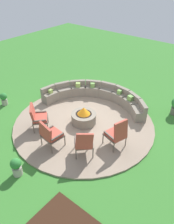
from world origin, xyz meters
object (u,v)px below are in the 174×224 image
(fire_pit, at_px, (84,117))
(potted_plant_1, at_px, (16,167))
(lounge_chair_front_right, at_px, (50,134))
(lounge_chair_back_left, at_px, (84,142))
(curved_stone_bench, at_px, (97,96))
(lounge_chair_front_left, at_px, (38,116))
(potted_plant_0, at_px, (4,98))
(lounge_chair_back_right, at_px, (117,133))

(fire_pit, height_order, potted_plant_1, fire_pit)
(lounge_chair_front_right, bearing_deg, lounge_chair_back_left, 25.47)
(lounge_chair_front_right, xyz_separation_m, lounge_chair_back_left, (1.11, 0.40, -0.01))
(curved_stone_bench, xyz_separation_m, potted_plant_1, (0.62, -4.75, -0.01))
(lounge_chair_front_left, distance_m, potted_plant_0, 2.56)
(lounge_chair_front_left, relative_size, potted_plant_1, 1.67)
(curved_stone_bench, distance_m, potted_plant_1, 4.79)
(lounge_chair_front_left, height_order, lounge_chair_front_right, lounge_chair_front_right)
(lounge_chair_back_left, distance_m, potted_plant_0, 4.74)
(curved_stone_bench, bearing_deg, fire_pit, -70.22)
(lounge_chair_back_right, height_order, potted_plant_0, lounge_chair_back_right)
(curved_stone_bench, height_order, potted_plant_1, curved_stone_bench)
(lounge_chair_front_left, height_order, lounge_chair_back_right, lounge_chair_back_right)
(fire_pit, bearing_deg, curved_stone_bench, 109.78)
(lounge_chair_back_right, distance_m, potted_plant_1, 3.28)
(potted_plant_1, bearing_deg, lounge_chair_back_right, 59.63)
(curved_stone_bench, bearing_deg, potted_plant_0, -138.45)
(fire_pit, relative_size, lounge_chair_back_right, 0.85)
(curved_stone_bench, distance_m, lounge_chair_front_right, 3.38)
(lounge_chair_back_right, bearing_deg, potted_plant_0, 113.80)
(fire_pit, distance_m, potted_plant_0, 3.80)
(potted_plant_1, bearing_deg, lounge_chair_front_left, 122.01)
(potted_plant_1, bearing_deg, lounge_chair_back_left, 60.17)
(lounge_chair_front_right, bearing_deg, fire_pit, 95.24)
(lounge_chair_back_left, bearing_deg, potted_plant_0, 132.07)
(lounge_chair_back_left, relative_size, lounge_chair_back_right, 0.90)
(lounge_chair_front_left, xyz_separation_m, lounge_chair_back_left, (2.20, 0.00, -0.00))
(lounge_chair_front_left, relative_size, lounge_chair_front_right, 0.97)
(fire_pit, relative_size, lounge_chair_back_left, 0.94)
(lounge_chair_front_right, distance_m, lounge_chair_back_left, 1.18)
(potted_plant_1, bearing_deg, potted_plant_0, 150.96)
(fire_pit, bearing_deg, lounge_chair_back_right, -11.23)
(lounge_chair_back_left, bearing_deg, lounge_chair_back_right, 13.19)
(fire_pit, distance_m, lounge_chair_back_right, 1.76)
(fire_pit, bearing_deg, lounge_chair_front_right, -90.25)
(fire_pit, height_order, potted_plant_0, fire_pit)
(lounge_chair_front_right, xyz_separation_m, potted_plant_0, (-3.62, 0.61, -0.28))
(lounge_chair_back_left, bearing_deg, fire_pit, 84.35)
(potted_plant_0, bearing_deg, lounge_chair_front_right, -9.53)
(lounge_chair_back_left, height_order, lounge_chair_back_right, lounge_chair_back_right)
(curved_stone_bench, bearing_deg, lounge_chair_back_right, -40.30)
(fire_pit, distance_m, lounge_chair_front_right, 1.75)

